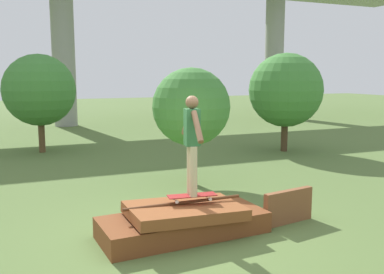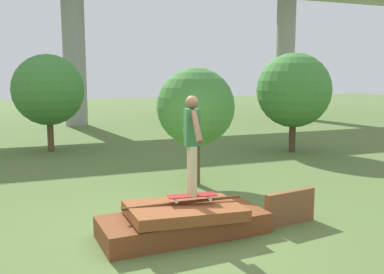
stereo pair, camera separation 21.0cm
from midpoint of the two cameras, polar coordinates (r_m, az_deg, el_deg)
ground_plane at (r=6.96m, az=-0.24°, el=-12.89°), size 80.00×80.00×0.00m
scrap_pile at (r=6.87m, az=-0.19°, el=-11.13°), size 2.69×1.22×0.55m
scrap_plank_loose at (r=7.54m, az=13.71°, el=-9.14°), size 1.03×0.27×0.58m
skateboard at (r=6.80m, az=0.89°, el=-7.84°), size 0.80×0.32×0.09m
skater at (r=6.60m, az=0.91°, el=-0.26°), size 0.24×1.04×1.56m
tree_behind_left at (r=14.33m, az=13.83°, el=6.06°), size 2.41×2.41×3.22m
tree_behind_right at (r=9.68m, az=1.12°, el=3.99°), size 1.77×1.77×2.68m
tree_mid_back at (r=14.70m, az=-18.22°, el=5.97°), size 2.31×2.31×3.18m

